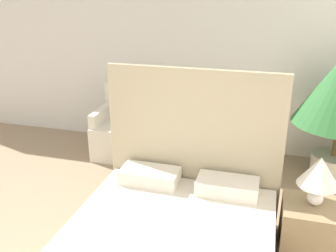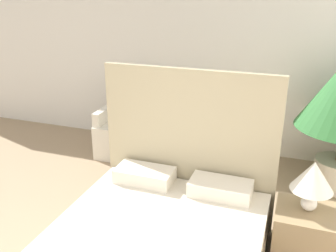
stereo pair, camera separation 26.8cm
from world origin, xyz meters
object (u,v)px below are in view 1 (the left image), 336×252
armchair_near_window_right (183,141)px  table_lamp (319,173)px  nightstand (311,228)px  armchair_near_window_left (118,134)px  side_table (149,145)px  bed (168,246)px

armchair_near_window_right → table_lamp: bearing=-36.9°
armchair_near_window_right → nightstand: size_ratio=1.79×
table_lamp → nightstand: bearing=-77.5°
armchair_near_window_left → nightstand: (2.46, -1.44, -0.07)m
armchair_near_window_right → side_table: (-0.47, -0.05, -0.09)m
armchair_near_window_left → nightstand: bearing=-31.6°
armchair_near_window_left → side_table: armchair_near_window_left is taller
table_lamp → side_table: size_ratio=1.06×
armchair_near_window_left → table_lamp: (2.46, -1.41, 0.46)m
nightstand → side_table: (-2.00, 1.39, -0.02)m
nightstand → side_table: nightstand is taller
nightstand → table_lamp: bearing=102.5°
bed → armchair_near_window_left: bed is taller
bed → table_lamp: (1.15, 0.67, 0.49)m
armchair_near_window_left → side_table: 0.47m
bed → table_lamp: bearing=30.4°
bed → armchair_near_window_left: 2.46m
side_table → armchair_near_window_right: bearing=5.9°
bed → armchair_near_window_right: size_ratio=2.17×
nightstand → table_lamp: 0.54m
armchair_near_window_right → side_table: bearing=-168.2°
armchair_near_window_left → side_table: bearing=-7.3°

